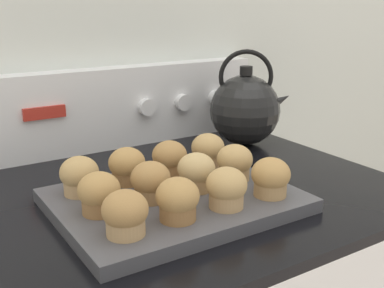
# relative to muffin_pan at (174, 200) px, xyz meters

# --- Properties ---
(wall_back) EXTENTS (8.00, 0.05, 2.40)m
(wall_back) POSITION_rel_muffin_pan_xyz_m (0.06, 0.42, 0.29)
(wall_back) COLOR silver
(wall_back) RESTS_ON ground_plane
(control_panel) EXTENTS (0.73, 0.07, 0.18)m
(control_panel) POSITION_rel_muffin_pan_xyz_m (0.06, 0.37, 0.08)
(control_panel) COLOR white
(control_panel) RESTS_ON stove_range
(muffin_pan) EXTENTS (0.38, 0.29, 0.02)m
(muffin_pan) POSITION_rel_muffin_pan_xyz_m (0.00, 0.00, 0.00)
(muffin_pan) COLOR #4C4C51
(muffin_pan) RESTS_ON stove_range
(muffin_r0_c0) EXTENTS (0.06, 0.06, 0.06)m
(muffin_r0_c0) POSITION_rel_muffin_pan_xyz_m (-0.13, -0.09, 0.04)
(muffin_r0_c0) COLOR tan
(muffin_r0_c0) RESTS_ON muffin_pan
(muffin_r0_c1) EXTENTS (0.06, 0.06, 0.06)m
(muffin_r0_c1) POSITION_rel_muffin_pan_xyz_m (-0.04, -0.08, 0.04)
(muffin_r0_c1) COLOR olive
(muffin_r0_c1) RESTS_ON muffin_pan
(muffin_r0_c2) EXTENTS (0.06, 0.06, 0.06)m
(muffin_r0_c2) POSITION_rel_muffin_pan_xyz_m (0.04, -0.09, 0.04)
(muffin_r0_c2) COLOR tan
(muffin_r0_c2) RESTS_ON muffin_pan
(muffin_r0_c3) EXTENTS (0.06, 0.06, 0.06)m
(muffin_r0_c3) POSITION_rel_muffin_pan_xyz_m (0.13, -0.09, 0.04)
(muffin_r0_c3) COLOR tan
(muffin_r0_c3) RESTS_ON muffin_pan
(muffin_r1_c0) EXTENTS (0.06, 0.06, 0.06)m
(muffin_r1_c0) POSITION_rel_muffin_pan_xyz_m (-0.13, -0.00, 0.04)
(muffin_r1_c0) COLOR olive
(muffin_r1_c0) RESTS_ON muffin_pan
(muffin_r1_c1) EXTENTS (0.06, 0.06, 0.06)m
(muffin_r1_c1) POSITION_rel_muffin_pan_xyz_m (-0.04, -0.00, 0.04)
(muffin_r1_c1) COLOR #A37A4C
(muffin_r1_c1) RESTS_ON muffin_pan
(muffin_r1_c2) EXTENTS (0.06, 0.06, 0.06)m
(muffin_r1_c2) POSITION_rel_muffin_pan_xyz_m (0.04, -0.00, 0.04)
(muffin_r1_c2) COLOR tan
(muffin_r1_c2) RESTS_ON muffin_pan
(muffin_r1_c3) EXTENTS (0.06, 0.06, 0.06)m
(muffin_r1_c3) POSITION_rel_muffin_pan_xyz_m (0.12, 0.00, 0.04)
(muffin_r1_c3) COLOR tan
(muffin_r1_c3) RESTS_ON muffin_pan
(muffin_r2_c0) EXTENTS (0.06, 0.06, 0.06)m
(muffin_r2_c0) POSITION_rel_muffin_pan_xyz_m (-0.13, 0.08, 0.04)
(muffin_r2_c0) COLOR tan
(muffin_r2_c0) RESTS_ON muffin_pan
(muffin_r2_c1) EXTENTS (0.06, 0.06, 0.06)m
(muffin_r2_c1) POSITION_rel_muffin_pan_xyz_m (-0.04, 0.09, 0.04)
(muffin_r2_c1) COLOR olive
(muffin_r2_c1) RESTS_ON muffin_pan
(muffin_r2_c2) EXTENTS (0.06, 0.06, 0.06)m
(muffin_r2_c2) POSITION_rel_muffin_pan_xyz_m (0.04, 0.08, 0.04)
(muffin_r2_c2) COLOR olive
(muffin_r2_c2) RESTS_ON muffin_pan
(muffin_r2_c3) EXTENTS (0.06, 0.06, 0.06)m
(muffin_r2_c3) POSITION_rel_muffin_pan_xyz_m (0.12, 0.09, 0.04)
(muffin_r2_c3) COLOR #A37A4C
(muffin_r2_c3) RESTS_ON muffin_pan
(tea_kettle) EXTENTS (0.18, 0.16, 0.22)m
(tea_kettle) POSITION_rel_muffin_pan_xyz_m (0.32, 0.22, 0.07)
(tea_kettle) COLOR black
(tea_kettle) RESTS_ON stove_range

